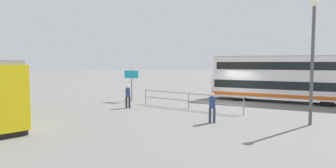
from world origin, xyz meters
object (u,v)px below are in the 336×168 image
(street_lamp, at_px, (313,52))
(double_decker_bus, at_px, (284,78))
(info_sign, at_px, (131,79))
(pedestrian_near_railing, at_px, (128,95))
(pedestrian_crossing, at_px, (212,106))

(street_lamp, bearing_deg, double_decker_bus, -68.43)
(street_lamp, bearing_deg, info_sign, -7.32)
(pedestrian_near_railing, height_order, pedestrian_crossing, same)
(info_sign, bearing_deg, street_lamp, 172.68)
(pedestrian_crossing, distance_m, info_sign, 10.24)
(pedestrian_near_railing, bearing_deg, pedestrian_crossing, 170.69)
(double_decker_bus, bearing_deg, street_lamp, 111.57)
(double_decker_bus, relative_size, pedestrian_crossing, 7.23)
(double_decker_bus, relative_size, pedestrian_near_railing, 7.22)
(pedestrian_crossing, bearing_deg, info_sign, -23.78)
(pedestrian_crossing, bearing_deg, double_decker_bus, -95.69)
(double_decker_bus, xyz_separation_m, pedestrian_near_railing, (8.07, 9.46, -0.98))
(double_decker_bus, distance_m, pedestrian_crossing, 10.70)
(info_sign, bearing_deg, pedestrian_near_railing, 128.08)
(pedestrian_near_railing, bearing_deg, info_sign, -51.92)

